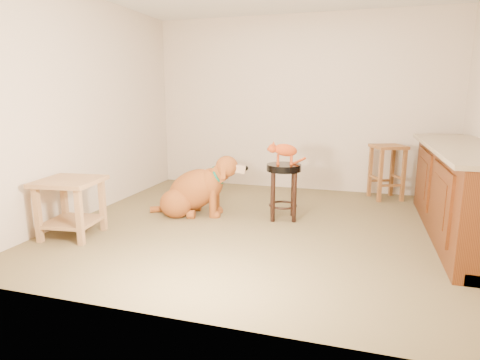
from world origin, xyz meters
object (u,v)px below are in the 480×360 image
(side_table, at_px, (71,199))
(wood_stool, at_px, (387,171))
(padded_stool, at_px, (284,180))
(golden_retriever, at_px, (195,191))
(tabby_kitten, at_px, (283,151))

(side_table, bearing_deg, wood_stool, 38.84)
(wood_stool, bearing_deg, padded_stool, -131.91)
(padded_stool, height_order, wood_stool, wood_stool)
(wood_stool, distance_m, side_table, 4.08)
(wood_stool, relative_size, golden_retriever, 0.62)
(wood_stool, xyz_separation_m, side_table, (-3.18, -2.56, 0.00))
(side_table, bearing_deg, tabby_kitten, 31.75)
(wood_stool, bearing_deg, side_table, -141.16)
(golden_retriever, distance_m, tabby_kitten, 1.18)
(side_table, xyz_separation_m, tabby_kitten, (1.96, 1.21, 0.41))
(tabby_kitten, bearing_deg, golden_retriever, 174.26)
(wood_stool, bearing_deg, golden_retriever, -146.86)
(padded_stool, distance_m, tabby_kitten, 0.35)
(wood_stool, distance_m, golden_retriever, 2.71)
(golden_retriever, bearing_deg, padded_stool, -2.66)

